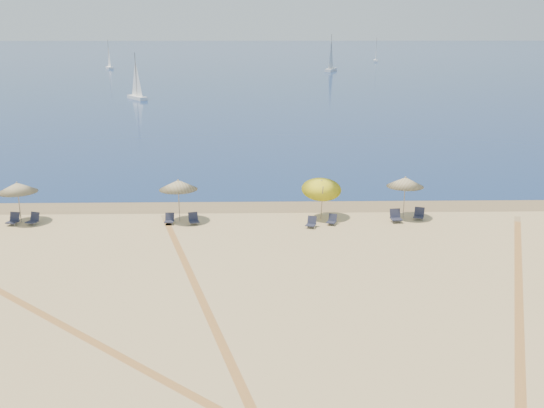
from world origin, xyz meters
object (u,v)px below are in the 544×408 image
at_px(chair_5, 194,219).
at_px(sailboat_2, 109,60).
at_px(chair_3, 33,219).
at_px(sailboat_1, 331,60).
at_px(sailboat_3, 137,85).
at_px(umbrella_4, 405,182).
at_px(chair_6, 311,223).
at_px(chair_7, 332,220).
at_px(umbrella_1, 17,187).
at_px(sailboat_0, 376,54).
at_px(umbrella_2, 178,185).
at_px(chair_2, 13,219).
at_px(chair_9, 419,214).
at_px(chair_4, 169,219).
at_px(umbrella_3, 322,185).
at_px(chair_8, 396,216).

distance_m(chair_5, sailboat_2, 134.68).
xyz_separation_m(chair_3, sailboat_1, (30.70, 119.83, 2.35)).
bearing_deg(sailboat_3, sailboat_1, 22.61).
distance_m(umbrella_4, chair_6, 6.19).
relative_size(umbrella_4, chair_3, 3.07).
height_order(chair_6, chair_7, chair_6).
xyz_separation_m(umbrella_1, sailboat_0, (49.97, 159.82, 0.06)).
relative_size(umbrella_2, chair_2, 3.19).
xyz_separation_m(chair_5, chair_6, (6.75, -0.75, -0.01)).
xyz_separation_m(umbrella_4, chair_9, (0.86, -0.32, -1.89)).
distance_m(chair_5, sailboat_1, 121.90).
bearing_deg(chair_5, umbrella_2, 130.57).
xyz_separation_m(chair_3, chair_7, (17.21, -0.39, -0.04)).
bearing_deg(umbrella_2, chair_4, -137.91).
bearing_deg(sailboat_2, umbrella_1, -101.50).
bearing_deg(sailboat_1, umbrella_3, -74.98).
distance_m(umbrella_2, sailboat_0, 164.91).
height_order(umbrella_3, chair_5, umbrella_3).
bearing_deg(umbrella_4, sailboat_1, 85.63).
xyz_separation_m(chair_4, chair_6, (8.15, -0.83, 0.00)).
relative_size(chair_8, chair_9, 0.91).
xyz_separation_m(umbrella_1, chair_8, (21.85, -0.35, -1.77)).
distance_m(umbrella_2, chair_8, 12.77).
relative_size(chair_3, chair_5, 1.07).
bearing_deg(chair_9, chair_7, -149.37).
bearing_deg(chair_3, chair_7, 19.57).
relative_size(umbrella_2, chair_6, 3.36).
bearing_deg(sailboat_2, chair_5, -97.32).
distance_m(umbrella_3, sailboat_3, 65.05).
relative_size(umbrella_3, chair_3, 3.30).
height_order(umbrella_4, chair_7, umbrella_4).
distance_m(umbrella_1, chair_4, 8.89).
height_order(umbrella_1, umbrella_3, umbrella_3).
bearing_deg(umbrella_3, chair_6, -113.38).
xyz_separation_m(chair_4, sailboat_2, (-33.19, 130.07, 1.93)).
bearing_deg(sailboat_3, sailboat_0, 25.57).
relative_size(chair_2, chair_3, 0.96).
xyz_separation_m(chair_3, chair_9, (22.47, 0.49, 0.00)).
xyz_separation_m(umbrella_1, sailboat_3, (-4.70, 61.48, 0.02)).
bearing_deg(umbrella_1, chair_9, 0.22).
xyz_separation_m(chair_3, sailboat_0, (49.11, 160.22, 1.85)).
height_order(sailboat_1, sailboat_2, sailboat_1).
relative_size(chair_5, sailboat_1, 0.09).
bearing_deg(sailboat_3, umbrella_4, -101.37).
xyz_separation_m(sailboat_0, sailboat_1, (-18.41, -40.39, 0.50)).
bearing_deg(sailboat_2, chair_8, -92.58).
bearing_deg(umbrella_3, sailboat_1, 83.29).
xyz_separation_m(umbrella_3, sailboat_3, (-22.25, 61.13, 0.09)).
height_order(umbrella_2, sailboat_0, sailboat_0).
bearing_deg(sailboat_3, umbrella_2, -112.60).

